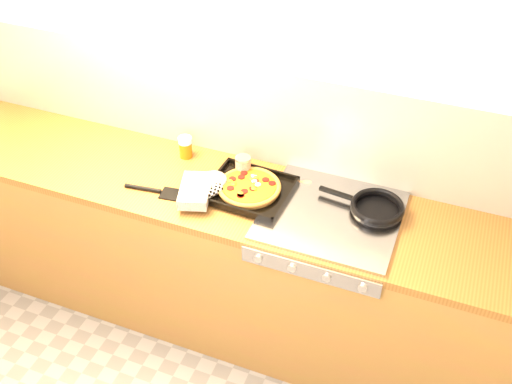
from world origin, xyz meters
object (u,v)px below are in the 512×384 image
at_px(tomato_can, 243,167).
at_px(juice_glass, 186,147).
at_px(pizza_on_tray, 235,188).
at_px(frying_pan, 376,208).

bearing_deg(tomato_can, juice_glass, 172.60).
bearing_deg(juice_glass, pizza_on_tray, -28.90).
bearing_deg(frying_pan, pizza_on_tray, -170.79).
height_order(pizza_on_tray, juice_glass, juice_glass).
bearing_deg(frying_pan, tomato_can, 176.00).
distance_m(pizza_on_tray, juice_glass, 0.40).
distance_m(tomato_can, juice_glass, 0.33).
relative_size(pizza_on_tray, juice_glass, 4.48).
distance_m(frying_pan, tomato_can, 0.66).
xyz_separation_m(frying_pan, tomato_can, (-0.65, 0.05, 0.02)).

